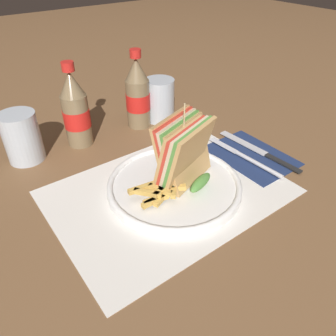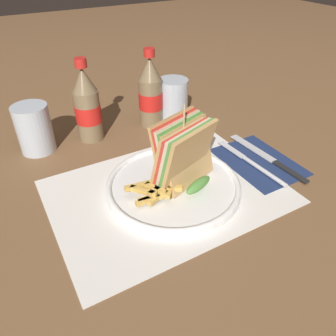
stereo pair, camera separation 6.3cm
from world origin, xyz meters
TOP-DOWN VIEW (x-y plane):
  - ground_plane at (0.00, 0.00)m, footprint 4.00×4.00m
  - placemat at (-0.01, 0.03)m, footprint 0.44×0.32m
  - plate_main at (-0.00, 0.03)m, footprint 0.26×0.26m
  - club_sandwich at (0.02, 0.03)m, footprint 0.14×0.12m
  - fries_pile at (-0.05, 0.01)m, footprint 0.10×0.07m
  - ketchup_blob at (-0.03, 0.03)m, footprint 0.04×0.03m
  - napkin at (0.21, 0.02)m, footprint 0.14×0.19m
  - fork at (0.19, -0.00)m, footprint 0.02×0.20m
  - knife at (0.23, 0.02)m, footprint 0.03×0.22m
  - coke_bottle_near at (-0.07, 0.30)m, footprint 0.06×0.06m
  - coke_bottle_far at (0.09, 0.29)m, footprint 0.06×0.06m
  - glass_near at (0.15, 0.29)m, footprint 0.08×0.08m
  - glass_far at (-0.20, 0.31)m, footprint 0.08×0.08m

SIDE VIEW (x-z plane):
  - ground_plane at x=0.00m, z-range 0.00..0.00m
  - placemat at x=-0.01m, z-range 0.00..0.00m
  - napkin at x=0.21m, z-range 0.00..0.00m
  - knife at x=0.23m, z-range 0.00..0.01m
  - fork at x=0.19m, z-range 0.00..0.01m
  - plate_main at x=0.00m, z-range 0.00..0.02m
  - ketchup_blob at x=-0.03m, z-range 0.02..0.03m
  - fries_pile at x=-0.05m, z-range 0.02..0.04m
  - glass_near at x=0.15m, z-range 0.00..0.11m
  - glass_far at x=-0.20m, z-range 0.00..0.11m
  - club_sandwich at x=0.02m, z-range 0.00..0.16m
  - coke_bottle_near at x=-0.07m, z-range -0.01..0.18m
  - coke_bottle_far at x=0.09m, z-range -0.01..0.18m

